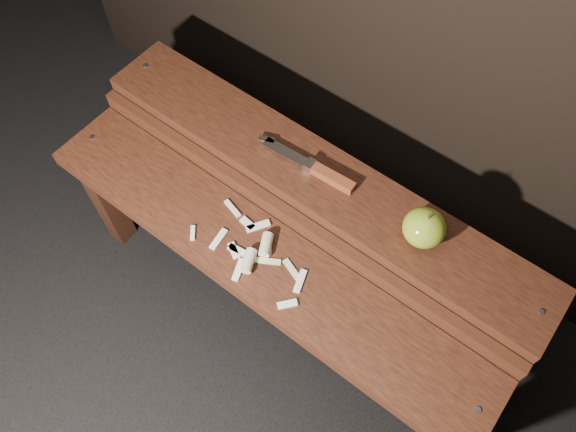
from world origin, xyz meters
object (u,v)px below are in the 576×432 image
Objects in this scene: apple at (424,228)px; bench_front_tier at (257,271)px; bench_rear_tier at (314,194)px; knife at (321,171)px.

bench_front_tier is at bearing -140.30° from apple.
apple is at bearing 0.89° from bench_rear_tier.
bench_front_tier is 0.23m from bench_rear_tier.
knife is (-0.27, 0.00, -0.03)m from apple.
knife is at bearing 87.90° from bench_front_tier.
bench_rear_tier is (0.00, 0.23, 0.06)m from bench_front_tier.
knife is (0.01, 0.23, 0.16)m from bench_front_tier.
bench_rear_tier is at bearing 90.00° from bench_front_tier.
bench_front_tier is 1.00× the size of bench_rear_tier.
bench_front_tier is 4.50× the size of knife.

